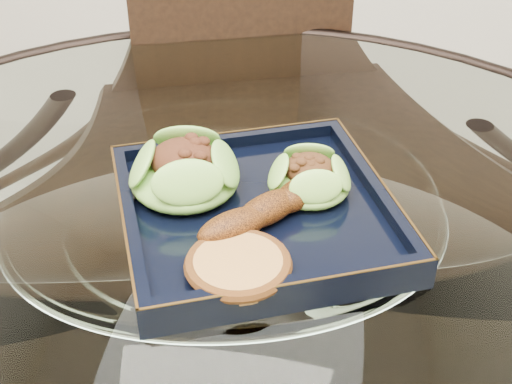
# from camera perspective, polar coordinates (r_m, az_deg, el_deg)

# --- Properties ---
(dining_table) EXTENTS (1.13, 1.13, 0.77)m
(dining_table) POSITION_cam_1_polar(r_m,az_deg,el_deg) (0.83, -2.21, -12.41)
(dining_table) COLOR white
(dining_table) RESTS_ON ground
(dining_chair) EXTENTS (0.48, 0.48, 0.87)m
(dining_chair) POSITION_cam_1_polar(r_m,az_deg,el_deg) (1.23, -0.15, -1.28)
(dining_chair) COLOR black
(dining_chair) RESTS_ON ground
(navy_plate) EXTENTS (0.35, 0.35, 0.02)m
(navy_plate) POSITION_cam_1_polar(r_m,az_deg,el_deg) (0.73, 0.00, -1.93)
(navy_plate) COLOR black
(navy_plate) RESTS_ON dining_table
(lettuce_wrap_left) EXTENTS (0.13, 0.13, 0.04)m
(lettuce_wrap_left) POSITION_cam_1_polar(r_m,az_deg,el_deg) (0.74, -5.74, 1.40)
(lettuce_wrap_left) COLOR #589D2D
(lettuce_wrap_left) RESTS_ON navy_plate
(lettuce_wrap_right) EXTENTS (0.10, 0.10, 0.03)m
(lettuce_wrap_right) POSITION_cam_1_polar(r_m,az_deg,el_deg) (0.74, 4.28, 0.94)
(lettuce_wrap_right) COLOR #5CA730
(lettuce_wrap_right) RESTS_ON navy_plate
(roasted_plantain) EXTENTS (0.13, 0.14, 0.03)m
(roasted_plantain) POSITION_cam_1_polar(r_m,az_deg,el_deg) (0.70, 0.96, -1.34)
(roasted_plantain) COLOR #602D0A
(roasted_plantain) RESTS_ON navy_plate
(crumb_patty) EXTENTS (0.11, 0.11, 0.02)m
(crumb_patty) POSITION_cam_1_polar(r_m,az_deg,el_deg) (0.64, -1.44, -5.98)
(crumb_patty) COLOR #B0753A
(crumb_patty) RESTS_ON navy_plate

